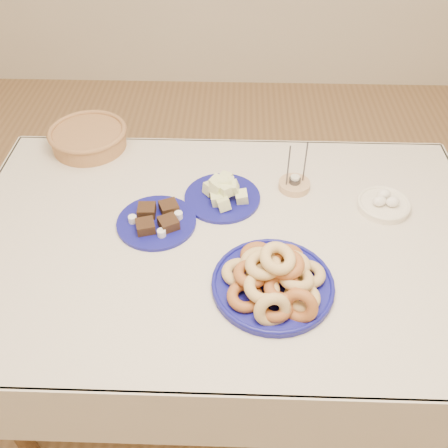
{
  "coord_description": "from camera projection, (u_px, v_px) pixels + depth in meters",
  "views": [
    {
      "loc": [
        0.03,
        -1.15,
        1.88
      ],
      "look_at": [
        0.0,
        -0.05,
        0.85
      ],
      "focal_mm": 40.0,
      "sensor_mm": 36.0,
      "label": 1
    }
  ],
  "objects": [
    {
      "name": "candle_holder",
      "position": [
        294.0,
        184.0,
        1.77
      ],
      "size": [
        0.15,
        0.15,
        0.19
      ],
      "rotation": [
        0.0,
        0.0,
        0.39
      ],
      "color": "tan",
      "rests_on": "dining_table"
    },
    {
      "name": "wicker_basket",
      "position": [
        88.0,
        137.0,
        1.95
      ],
      "size": [
        0.38,
        0.38,
        0.08
      ],
      "rotation": [
        0.0,
        0.0,
        -0.31
      ],
      "color": "brown",
      "rests_on": "dining_table"
    },
    {
      "name": "donut_platter",
      "position": [
        274.0,
        280.0,
        1.42
      ],
      "size": [
        0.38,
        0.38,
        0.16
      ],
      "rotation": [
        0.0,
        0.0,
        0.07
      ],
      "color": "navy",
      "rests_on": "dining_table"
    },
    {
      "name": "dining_table",
      "position": [
        224.0,
        258.0,
        1.68
      ],
      "size": [
        1.71,
        1.11,
        0.75
      ],
      "color": "brown",
      "rests_on": "ground"
    },
    {
      "name": "egg_bowl",
      "position": [
        384.0,
        204.0,
        1.69
      ],
      "size": [
        0.21,
        0.21,
        0.06
      ],
      "rotation": [
        0.0,
        0.0,
        0.17
      ],
      "color": "white",
      "rests_on": "dining_table"
    },
    {
      "name": "melon_plate",
      "position": [
        223.0,
        193.0,
        1.72
      ],
      "size": [
        0.34,
        0.34,
        0.09
      ],
      "rotation": [
        0.0,
        0.0,
        -0.39
      ],
      "color": "navy",
      "rests_on": "dining_table"
    },
    {
      "name": "brownie_plate",
      "position": [
        157.0,
        220.0,
        1.64
      ],
      "size": [
        0.34,
        0.34,
        0.05
      ],
      "rotation": [
        0.0,
        0.0,
        0.37
      ],
      "color": "navy",
      "rests_on": "dining_table"
    },
    {
      "name": "ground",
      "position": [
        224.0,
        362.0,
        2.12
      ],
      "size": [
        5.0,
        5.0,
        0.0
      ],
      "primitive_type": "plane",
      "color": "#946D46",
      "rests_on": "ground"
    }
  ]
}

